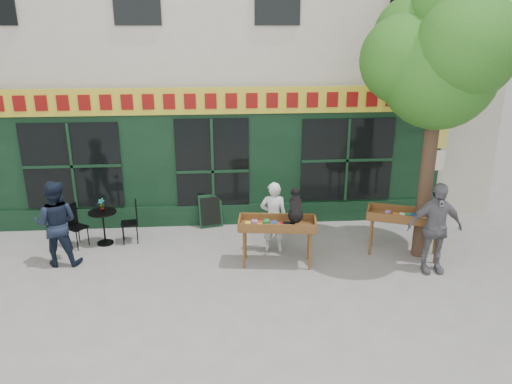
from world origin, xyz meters
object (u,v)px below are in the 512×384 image
Objects in this scene: book_cart_right at (405,218)px; bistro_table at (103,221)px; woman at (273,217)px; man_right at (435,228)px; dog at (296,205)px; man_left at (56,223)px; book_cart_center at (277,227)px.

bistro_table is (-6.37, 1.06, -0.28)m from book_cart_right.
book_cart_right is (2.69, -0.43, 0.05)m from woman.
book_cart_right is at bearing 113.11° from man_right.
woman is at bearing -9.75° from bistro_table.
dog is 0.37× the size of book_cart_right.
dog is 4.77m from man_left.
man_left reaches higher than book_cart_right.
dog reaches higher than book_cart_right.
man_right reaches higher than book_cart_right.
dog reaches higher than woman.
man_left is at bearing -177.87° from book_cart_center.
man_left is at bearing 174.29° from man_right.
man_right is (0.30, -0.75, 0.09)m from book_cart_right.
woman is at bearing 97.12° from book_cart_center.
book_cart_center is 2.06× the size of bistro_table.
dog is at bearing 171.10° from man_right.
man_left is at bearing -159.97° from book_cart_right.
man_right is at bearing -46.89° from book_cart_right.
man_right reaches higher than dog.
man_right is at bearing -2.84° from book_cart_center.
bistro_table is (-4.03, 1.33, -0.75)m from dog.
woman is at bearing -175.71° from man_left.
man_right reaches higher than book_cart_center.
man_left is (-4.73, 0.43, -0.41)m from dog.
woman is 2.03× the size of bistro_table.
book_cart_center is 3.04m from man_right.
book_cart_center is 0.89× the size of man_left.
dog is 0.94m from woman.
book_cart_right is 7.07m from man_left.
book_cart_right is 6.47m from bistro_table.
book_cart_right is at bearing 11.88° from book_cart_center.
book_cart_right is at bearing 13.80° from dog.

